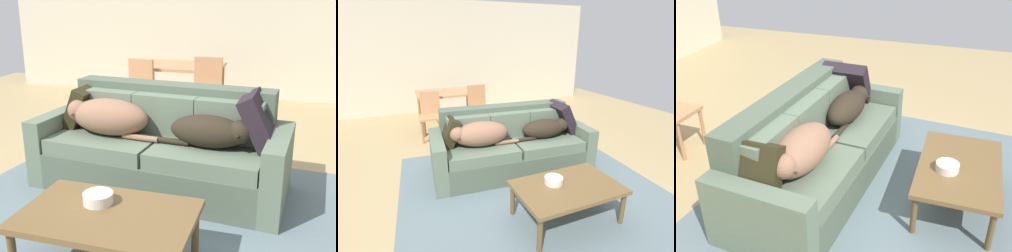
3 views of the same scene
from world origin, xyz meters
The scene contains 13 objects.
ground_plane centered at (0.00, 0.00, 0.00)m, with size 10.00×10.00×0.00m, color tan.
back_partition centered at (0.00, 4.00, 1.35)m, with size 8.00×0.12×2.70m, color beige.
area_rug centered at (0.05, -0.56, 0.01)m, with size 3.19×3.11×0.01m, color slate.
couch centered at (0.06, 0.20, 0.35)m, with size 2.28×1.07×0.90m.
dog_on_left_cushion centered at (-0.43, 0.12, 0.64)m, with size 0.90×0.43×0.32m.
dog_on_right_cushion centered at (0.53, 0.04, 0.61)m, with size 0.80×0.36×0.27m.
throw_pillow_by_left_arm centered at (-0.78, 0.32, 0.65)m, with size 0.13×0.39×0.39m, color black.
throw_pillow_by_right_arm centered at (0.90, 0.18, 0.68)m, with size 0.14×0.47×0.47m, color black.
coffee_table centered at (0.11, -1.08, 0.36)m, with size 1.06×0.68×0.41m.
bowl_on_coffee_table centered at (0.01, -0.99, 0.44)m, with size 0.19×0.19×0.07m, color silver.
dining_table centered at (-0.38, 2.50, 0.68)m, with size 1.19×0.87×0.75m.
dining_chair_near_left centered at (-0.81, 1.89, 0.49)m, with size 0.45×0.45×0.88m.
dining_chair_near_right centered at (0.11, 1.89, 0.52)m, with size 0.41×0.41×0.94m.
Camera 2 is at (-1.39, -2.99, 1.84)m, focal length 28.20 mm.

